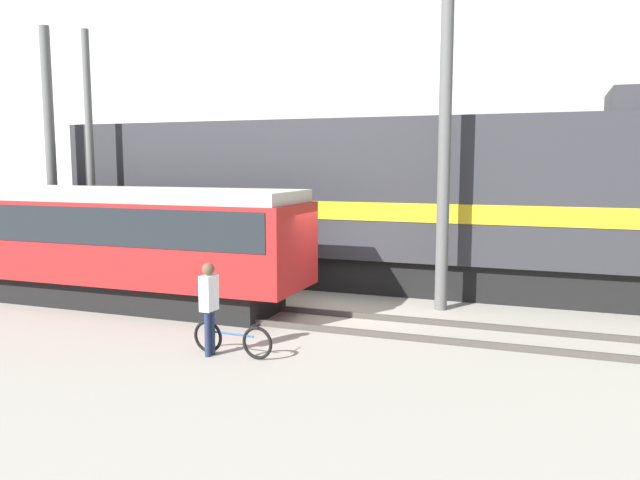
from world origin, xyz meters
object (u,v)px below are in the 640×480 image
at_px(person, 209,299).
at_px(utility_pole_center, 90,158).
at_px(streetcar, 75,236).
at_px(utility_pole_left, 51,155).
at_px(freight_locomotive, 369,200).
at_px(bicycle, 232,339).
at_px(utility_pole_right, 445,128).

xyz_separation_m(person, utility_pole_center, (-7.18, 5.33, 2.70)).
xyz_separation_m(streetcar, person, (5.85, -3.03, -0.62)).
height_order(streetcar, utility_pole_left, utility_pole_left).
height_order(freight_locomotive, person, freight_locomotive).
relative_size(bicycle, utility_pole_right, 0.19).
relative_size(person, utility_pole_right, 0.20).
bearing_deg(utility_pole_right, freight_locomotive, 138.08).
relative_size(freight_locomotive, person, 10.49).
relative_size(freight_locomotive, streetcar, 1.47).
xyz_separation_m(streetcar, utility_pole_right, (9.38, 2.30, 2.80)).
distance_m(bicycle, utility_pole_center, 9.84).
height_order(streetcar, person, streetcar).
xyz_separation_m(bicycle, utility_pole_center, (-7.59, 5.20, 3.49)).
bearing_deg(bicycle, utility_pole_left, 150.29).
distance_m(freight_locomotive, bicycle, 7.85).
distance_m(utility_pole_left, utility_pole_right, 12.25).
bearing_deg(streetcar, utility_pole_center, 119.98).
relative_size(person, utility_pole_center, 0.24).
bearing_deg(utility_pole_left, utility_pole_center, 0.00).
bearing_deg(person, freight_locomotive, 82.81).
bearing_deg(utility_pole_left, utility_pole_right, 0.00).
bearing_deg(freight_locomotive, streetcar, -145.95).
bearing_deg(person, utility_pole_center, 143.39).
bearing_deg(utility_pole_left, bicycle, -29.71).
bearing_deg(streetcar, bicycle, -24.86).
bearing_deg(utility_pole_center, person, -36.61).
distance_m(freight_locomotive, utility_pole_right, 3.97).
bearing_deg(bicycle, utility_pole_center, 145.57).
distance_m(streetcar, bicycle, 7.05).
height_order(bicycle, utility_pole_right, utility_pole_right).
height_order(person, utility_pole_left, utility_pole_left).
bearing_deg(streetcar, person, -27.38).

